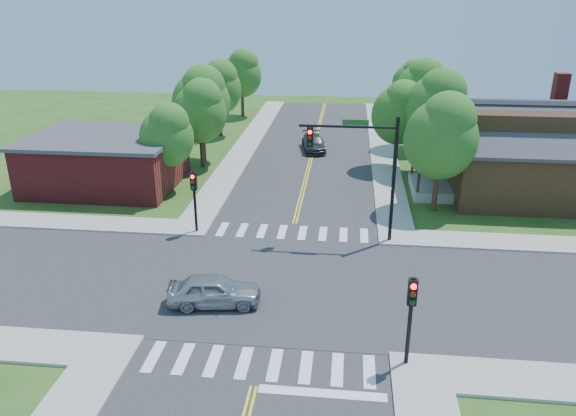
# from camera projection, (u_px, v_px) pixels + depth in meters

# --- Properties ---
(ground) EXTENTS (100.00, 100.00, 0.00)m
(ground) POSITION_uv_depth(u_px,v_px,m) (279.00, 285.00, 27.31)
(ground) COLOR #265019
(ground) RESTS_ON ground
(road_ns) EXTENTS (10.00, 90.00, 0.04)m
(road_ns) POSITION_uv_depth(u_px,v_px,m) (279.00, 285.00, 27.30)
(road_ns) COLOR #2D2D30
(road_ns) RESTS_ON ground
(road_ew) EXTENTS (90.00, 10.00, 0.04)m
(road_ew) POSITION_uv_depth(u_px,v_px,m) (279.00, 285.00, 27.30)
(road_ew) COLOR #2D2D30
(road_ew) RESTS_ON ground
(intersection_patch) EXTENTS (10.20, 10.20, 0.06)m
(intersection_patch) POSITION_uv_depth(u_px,v_px,m) (279.00, 285.00, 27.31)
(intersection_patch) COLOR #2D2D30
(intersection_patch) RESTS_ON ground
(sidewalk_ne) EXTENTS (40.00, 40.00, 0.14)m
(sidewalk_ne) POSITION_uv_depth(u_px,v_px,m) (525.00, 187.00, 40.27)
(sidewalk_ne) COLOR #9E9B93
(sidewalk_ne) RESTS_ON ground
(sidewalk_nw) EXTENTS (40.00, 40.00, 0.14)m
(sidewalk_nw) POSITION_uv_depth(u_px,v_px,m) (103.00, 172.00, 43.50)
(sidewalk_nw) COLOR #9E9B93
(sidewalk_nw) RESTS_ON ground
(crosswalk_north) EXTENTS (8.85, 2.00, 0.01)m
(crosswalk_north) POSITION_uv_depth(u_px,v_px,m) (292.00, 232.00, 33.01)
(crosswalk_north) COLOR white
(crosswalk_north) RESTS_ON ground
(crosswalk_south) EXTENTS (8.85, 2.00, 0.01)m
(crosswalk_south) POSITION_uv_depth(u_px,v_px,m) (259.00, 364.00, 21.57)
(crosswalk_south) COLOR white
(crosswalk_south) RESTS_ON ground
(centerline) EXTENTS (0.30, 90.00, 0.01)m
(centerline) POSITION_uv_depth(u_px,v_px,m) (279.00, 284.00, 27.29)
(centerline) COLOR yellow
(centerline) RESTS_ON ground
(stop_bar) EXTENTS (4.60, 0.45, 0.09)m
(stop_bar) POSITION_uv_depth(u_px,v_px,m) (322.00, 394.00, 20.04)
(stop_bar) COLOR white
(stop_bar) RESTS_ON ground
(signal_mast_ne) EXTENTS (5.30, 0.42, 7.20)m
(signal_mast_ne) POSITION_uv_depth(u_px,v_px,m) (363.00, 159.00, 30.27)
(signal_mast_ne) COLOR black
(signal_mast_ne) RESTS_ON ground
(signal_pole_se) EXTENTS (0.34, 0.42, 3.80)m
(signal_pole_se) POSITION_uv_depth(u_px,v_px,m) (411.00, 306.00, 20.56)
(signal_pole_se) COLOR black
(signal_pole_se) RESTS_ON ground
(signal_pole_nw) EXTENTS (0.34, 0.42, 3.80)m
(signal_pole_nw) POSITION_uv_depth(u_px,v_px,m) (194.00, 191.00, 32.04)
(signal_pole_nw) COLOR black
(signal_pole_nw) RESTS_ON ground
(house_ne) EXTENTS (13.05, 8.80, 7.11)m
(house_ne) POSITION_uv_depth(u_px,v_px,m) (528.00, 149.00, 37.67)
(house_ne) COLOR #372313
(house_ne) RESTS_ON ground
(building_nw) EXTENTS (10.40, 8.40, 3.73)m
(building_nw) POSITION_uv_depth(u_px,v_px,m) (106.00, 160.00, 40.24)
(building_nw) COLOR maroon
(building_nw) RESTS_ON ground
(tree_e_a) EXTENTS (4.56, 4.33, 7.75)m
(tree_e_a) POSITION_uv_depth(u_px,v_px,m) (443.00, 134.00, 34.41)
(tree_e_a) COLOR #382314
(tree_e_a) RESTS_ON ground
(tree_e_b) EXTENTS (4.79, 4.55, 8.14)m
(tree_e_b) POSITION_uv_depth(u_px,v_px,m) (437.00, 106.00, 41.18)
(tree_e_b) COLOR #382314
(tree_e_b) RESTS_ON ground
(tree_e_c) EXTENTS (4.68, 4.45, 7.96)m
(tree_e_c) POSITION_uv_depth(u_px,v_px,m) (422.00, 90.00, 48.04)
(tree_e_c) COLOR #382314
(tree_e_c) RESTS_ON ground
(tree_e_d) EXTENTS (4.00, 3.80, 6.80)m
(tree_e_d) POSITION_uv_depth(u_px,v_px,m) (413.00, 82.00, 56.72)
(tree_e_d) COLOR #382314
(tree_e_d) RESTS_ON ground
(tree_w_a) EXTENTS (3.72, 3.54, 6.33)m
(tree_w_a) POSITION_uv_depth(u_px,v_px,m) (167.00, 134.00, 38.26)
(tree_w_a) COLOR #382314
(tree_w_a) RESTS_ON ground
(tree_w_b) EXTENTS (4.64, 4.41, 7.89)m
(tree_w_b) POSITION_uv_depth(u_px,v_px,m) (202.00, 99.00, 44.48)
(tree_w_b) COLOR #382314
(tree_w_b) RESTS_ON ground
(tree_w_c) EXTENTS (4.27, 4.05, 7.25)m
(tree_w_c) POSITION_uv_depth(u_px,v_px,m) (219.00, 86.00, 52.61)
(tree_w_c) COLOR #382314
(tree_w_c) RESTS_ON ground
(tree_w_d) EXTENTS (4.33, 4.11, 7.36)m
(tree_w_d) POSITION_uv_depth(u_px,v_px,m) (242.00, 72.00, 60.49)
(tree_w_d) COLOR #382314
(tree_w_d) RESTS_ON ground
(tree_house) EXTENTS (4.14, 3.93, 7.04)m
(tree_house) POSITION_uv_depth(u_px,v_px,m) (400.00, 111.00, 42.84)
(tree_house) COLOR #382314
(tree_house) RESTS_ON ground
(tree_bldg) EXTENTS (4.18, 3.97, 7.10)m
(tree_bldg) POSITION_uv_depth(u_px,v_px,m) (200.00, 109.00, 43.28)
(tree_bldg) COLOR #382314
(tree_bldg) RESTS_ON ground
(car_silver) EXTENTS (2.86, 4.69, 1.44)m
(car_silver) POSITION_uv_depth(u_px,v_px,m) (214.00, 291.00, 25.35)
(car_silver) COLOR #AEB2B5
(car_silver) RESTS_ON ground
(car_dgrey) EXTENTS (3.36, 5.16, 1.32)m
(car_dgrey) POSITION_uv_depth(u_px,v_px,m) (314.00, 143.00, 49.15)
(car_dgrey) COLOR #2E3033
(car_dgrey) RESTS_ON ground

